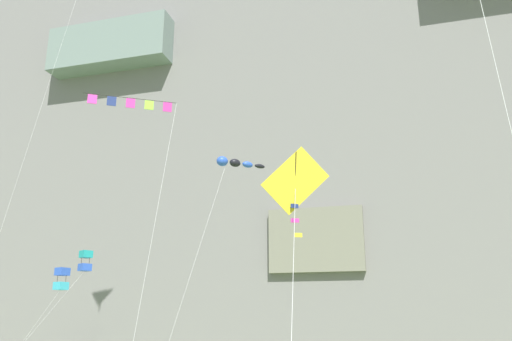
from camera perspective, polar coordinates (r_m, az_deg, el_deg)
name	(u,v)px	position (r m, az deg, el deg)	size (l,w,h in m)	color
cliff_face	(327,102)	(69.16, 7.96, 7.59)	(180.00, 30.40, 63.17)	slate
kite_diamond_near_cliff	(295,186)	(14.06, 4.40, -1.72)	(1.82, 5.24, 8.48)	yellow
kite_box_far_right	(62,279)	(51.55, -20.95, -11.27)	(2.59, 4.20, 8.37)	blue
kite_box_high_left	(85,261)	(47.89, -18.59, -9.59)	(3.32, 6.12, 9.59)	teal
kite_windsock_upper_mid	(234,163)	(31.25, -2.51, 0.81)	(3.79, 7.12, 13.31)	blue
kite_banner_high_center	(132,120)	(22.24, -13.77, 5.52)	(3.37, 2.74, 12.95)	black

